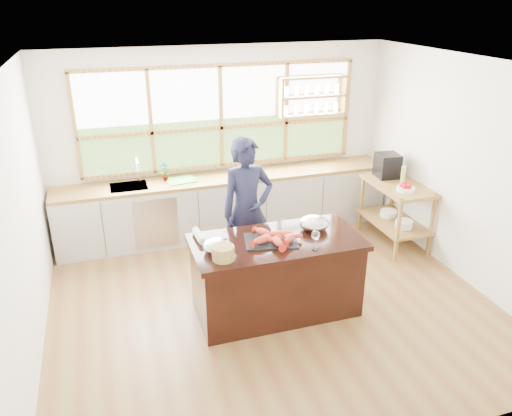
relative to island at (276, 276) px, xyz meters
name	(u,v)px	position (x,y,z in m)	size (l,w,h in m)	color
ground_plane	(270,300)	(0.00, 0.20, -0.45)	(5.00, 5.00, 0.00)	olive
room_shell	(259,146)	(0.02, 0.71, 1.30)	(5.02, 4.52, 2.71)	white
back_counter	(227,204)	(-0.02, 2.14, 0.00)	(4.90, 0.63, 0.90)	beige
right_shelf_unit	(396,204)	(2.19, 1.09, 0.15)	(0.62, 1.10, 0.90)	olive
island	(276,276)	(0.00, 0.00, 0.00)	(1.85, 0.90, 0.90)	black
cook	(247,211)	(-0.09, 0.83, 0.46)	(0.66, 0.44, 1.82)	#181A34
potted_plant	(165,171)	(-0.89, 2.20, 0.59)	(0.15, 0.10, 0.29)	slate
cutting_board	(181,180)	(-0.67, 2.14, 0.45)	(0.40, 0.30, 0.01)	green
espresso_machine	(387,165)	(2.19, 1.42, 0.62)	(0.30, 0.32, 0.34)	black
wine_bottle	(403,175)	(2.24, 1.08, 0.57)	(0.06, 0.06, 0.25)	#B9C357
fruit_bowl	(406,188)	(2.14, 0.85, 0.49)	(0.24, 0.24, 0.11)	white
slate_board	(271,241)	(-0.07, -0.02, 0.45)	(0.55, 0.40, 0.02)	black
lobster_pile	(274,238)	(-0.05, -0.05, 0.50)	(0.52, 0.48, 0.08)	#C74C1F
mixing_bowl_left	(217,246)	(-0.67, -0.06, 0.51)	(0.30, 0.30, 0.14)	#B6B9BD
mixing_bowl_right	(314,223)	(0.49, 0.13, 0.52)	(0.33, 0.33, 0.16)	#B6B9BD
wine_glass	(316,236)	(0.30, -0.33, 0.61)	(0.08, 0.08, 0.22)	silver
wicker_basket	(223,253)	(-0.65, -0.24, 0.52)	(0.23, 0.23, 0.14)	#A89045
parchment_roll	(199,236)	(-0.80, 0.27, 0.49)	(0.08, 0.08, 0.30)	silver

